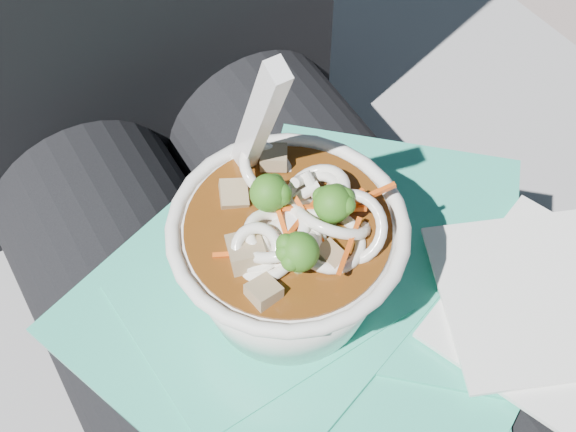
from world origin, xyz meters
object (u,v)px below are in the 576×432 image
plastic_bag (319,299)px  stone_ledge (230,370)px  lap (299,357)px  udon_bowl (289,252)px  person_body (240,252)px

plastic_bag → stone_ledge: bearing=94.2°
plastic_bag → lap: bearing=154.4°
stone_ledge → udon_bowl: udon_bowl is taller
plastic_bag → udon_bowl: 0.06m
lap → person_body: (0.00, 0.09, 0.02)m
person_body → udon_bowl: (-0.01, -0.09, 0.12)m
lap → udon_bowl: 0.15m
stone_ledge → lap: size_ratio=2.08×
lap → udon_bowl: bearing=139.8°
stone_ledge → udon_bowl: bearing=-92.4°
lap → stone_ledge: bearing=90.0°
person_body → plastic_bag: (0.01, -0.10, 0.06)m
udon_bowl → plastic_bag: bearing=-31.2°
stone_ledge → person_body: size_ratio=1.00×
person_body → udon_bowl: person_body is taller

